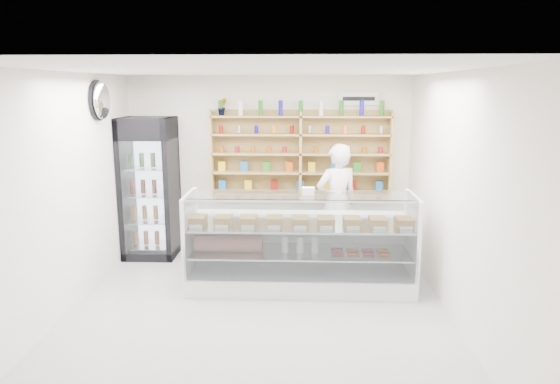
{
  "coord_description": "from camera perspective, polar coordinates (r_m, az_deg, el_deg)",
  "views": [
    {
      "loc": [
        0.46,
        -5.48,
        2.61
      ],
      "look_at": [
        0.23,
        0.9,
        1.28
      ],
      "focal_mm": 32.0,
      "sensor_mm": 36.0,
      "label": 1
    }
  ],
  "objects": [
    {
      "name": "potted_plant",
      "position": [
        7.91,
        -6.61,
        9.67
      ],
      "size": [
        0.18,
        0.17,
        0.27
      ],
      "primitive_type": "imported",
      "rotation": [
        0.0,
        0.0,
        0.43
      ],
      "color": "#1E6626",
      "rests_on": "wall_shelving"
    },
    {
      "name": "wall_shelving",
      "position": [
        7.88,
        2.36,
        4.36
      ],
      "size": [
        2.84,
        0.28,
        1.33
      ],
      "color": "#A68C4E",
      "rests_on": "back_wall"
    },
    {
      "name": "wall_sign",
      "position": [
        8.0,
        8.97,
        10.49
      ],
      "size": [
        0.62,
        0.03,
        0.2
      ],
      "primitive_type": "cube",
      "color": "white",
      "rests_on": "back_wall"
    },
    {
      "name": "display_counter",
      "position": [
        6.67,
        2.27,
        -8.0
      ],
      "size": [
        2.95,
        0.88,
        1.28
      ],
      "color": "white",
      "rests_on": "floor"
    },
    {
      "name": "drinks_cooler",
      "position": [
        8.03,
        -14.65,
        0.5
      ],
      "size": [
        0.79,
        0.76,
        2.18
      ],
      "rotation": [
        0.0,
        0.0,
        -0.0
      ],
      "color": "black",
      "rests_on": "floor"
    },
    {
      "name": "shop_worker",
      "position": [
        7.54,
        6.5,
        -1.34
      ],
      "size": [
        0.78,
        0.65,
        1.82
      ],
      "primitive_type": "imported",
      "rotation": [
        0.0,
        0.0,
        3.53
      ],
      "color": "silver",
      "rests_on": "floor"
    },
    {
      "name": "security_mirror",
      "position": [
        7.18,
        -19.72,
        9.82
      ],
      "size": [
        0.15,
        0.5,
        0.5
      ],
      "primitive_type": "ellipsoid",
      "color": "silver",
      "rests_on": "left_wall"
    },
    {
      "name": "room",
      "position": [
        5.63,
        -2.66,
        -0.65
      ],
      "size": [
        5.0,
        5.0,
        5.0
      ],
      "color": "#A7A7AC",
      "rests_on": "ground"
    }
  ]
}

